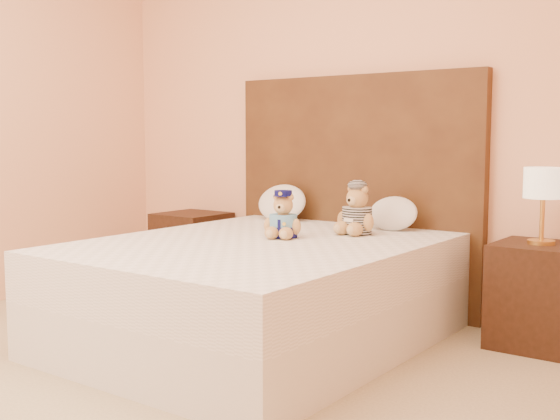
{
  "coord_description": "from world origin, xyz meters",
  "views": [
    {
      "loc": [
        2.29,
        -1.73,
        1.11
      ],
      "look_at": [
        -0.04,
        1.45,
        0.69
      ],
      "focal_mm": 45.0,
      "sensor_mm": 36.0,
      "label": 1
    }
  ],
  "objects_px": {
    "lamp": "(543,187)",
    "nightstand_left": "(192,250)",
    "pillow_right": "(393,212)",
    "nightstand_right": "(539,295)",
    "teddy_prisoner": "(357,209)",
    "teddy_police": "(283,214)",
    "pillow_left": "(282,201)",
    "bed": "(259,291)"
  },
  "relations": [
    {
      "from": "bed",
      "to": "nightstand_left",
      "type": "distance_m",
      "value": 1.48
    },
    {
      "from": "teddy_police",
      "to": "lamp",
      "type": "bearing_deg",
      "value": 9.8
    },
    {
      "from": "bed",
      "to": "teddy_prisoner",
      "type": "height_order",
      "value": "teddy_prisoner"
    },
    {
      "from": "teddy_police",
      "to": "pillow_left",
      "type": "xyz_separation_m",
      "value": [
        -0.48,
        0.65,
        0.0
      ]
    },
    {
      "from": "bed",
      "to": "teddy_police",
      "type": "xyz_separation_m",
      "value": [
        0.03,
        0.18,
        0.41
      ]
    },
    {
      "from": "nightstand_right",
      "to": "teddy_police",
      "type": "distance_m",
      "value": 1.43
    },
    {
      "from": "lamp",
      "to": "teddy_prisoner",
      "type": "height_order",
      "value": "lamp"
    },
    {
      "from": "bed",
      "to": "lamp",
      "type": "height_order",
      "value": "lamp"
    },
    {
      "from": "lamp",
      "to": "pillow_right",
      "type": "distance_m",
      "value": 0.9
    },
    {
      "from": "bed",
      "to": "nightstand_right",
      "type": "relative_size",
      "value": 3.64
    },
    {
      "from": "nightstand_left",
      "to": "teddy_police",
      "type": "relative_size",
      "value": 2.11
    },
    {
      "from": "lamp",
      "to": "pillow_right",
      "type": "height_order",
      "value": "lamp"
    },
    {
      "from": "lamp",
      "to": "nightstand_left",
      "type": "bearing_deg",
      "value": 180.0
    },
    {
      "from": "teddy_prisoner",
      "to": "teddy_police",
      "type": "bearing_deg",
      "value": -118.85
    },
    {
      "from": "teddy_police",
      "to": "pillow_left",
      "type": "relative_size",
      "value": 0.7
    },
    {
      "from": "pillow_right",
      "to": "teddy_police",
      "type": "bearing_deg",
      "value": -117.75
    },
    {
      "from": "nightstand_left",
      "to": "pillow_left",
      "type": "xyz_separation_m",
      "value": [
        0.8,
        0.03,
        0.41
      ]
    },
    {
      "from": "lamp",
      "to": "pillow_right",
      "type": "bearing_deg",
      "value": 178.04
    },
    {
      "from": "teddy_prisoner",
      "to": "nightstand_right",
      "type": "bearing_deg",
      "value": 20.96
    },
    {
      "from": "lamp",
      "to": "teddy_police",
      "type": "distance_m",
      "value": 1.38
    },
    {
      "from": "bed",
      "to": "teddy_prisoner",
      "type": "bearing_deg",
      "value": 62.18
    },
    {
      "from": "pillow_right",
      "to": "nightstand_right",
      "type": "bearing_deg",
      "value": -1.96
    },
    {
      "from": "bed",
      "to": "teddy_prisoner",
      "type": "xyz_separation_m",
      "value": [
        0.29,
        0.55,
        0.42
      ]
    },
    {
      "from": "nightstand_left",
      "to": "pillow_left",
      "type": "height_order",
      "value": "pillow_left"
    },
    {
      "from": "nightstand_right",
      "to": "pillow_left",
      "type": "xyz_separation_m",
      "value": [
        -1.7,
        0.03,
        0.41
      ]
    },
    {
      "from": "nightstand_left",
      "to": "lamp",
      "type": "height_order",
      "value": "lamp"
    },
    {
      "from": "nightstand_right",
      "to": "teddy_police",
      "type": "xyz_separation_m",
      "value": [
        -1.22,
        -0.62,
        0.41
      ]
    },
    {
      "from": "lamp",
      "to": "teddy_police",
      "type": "height_order",
      "value": "lamp"
    },
    {
      "from": "bed",
      "to": "nightstand_left",
      "type": "xyz_separation_m",
      "value": [
        -1.25,
        0.8,
        -0.0
      ]
    },
    {
      "from": "teddy_prisoner",
      "to": "lamp",
      "type": "bearing_deg",
      "value": 20.96
    },
    {
      "from": "teddy_police",
      "to": "pillow_right",
      "type": "relative_size",
      "value": 0.83
    },
    {
      "from": "nightstand_right",
      "to": "pillow_right",
      "type": "relative_size",
      "value": 1.76
    },
    {
      "from": "nightstand_left",
      "to": "teddy_prisoner",
      "type": "relative_size",
      "value": 1.91
    },
    {
      "from": "teddy_police",
      "to": "pillow_right",
      "type": "height_order",
      "value": "teddy_police"
    },
    {
      "from": "teddy_police",
      "to": "nightstand_left",
      "type": "bearing_deg",
      "value": 137.07
    },
    {
      "from": "teddy_police",
      "to": "nightstand_right",
      "type": "bearing_deg",
      "value": 9.8
    },
    {
      "from": "bed",
      "to": "nightstand_left",
      "type": "height_order",
      "value": "same"
    },
    {
      "from": "lamp",
      "to": "teddy_police",
      "type": "relative_size",
      "value": 1.54
    },
    {
      "from": "nightstand_left",
      "to": "teddy_prisoner",
      "type": "bearing_deg",
      "value": -9.32
    },
    {
      "from": "nightstand_left",
      "to": "pillow_left",
      "type": "distance_m",
      "value": 0.9
    },
    {
      "from": "nightstand_right",
      "to": "lamp",
      "type": "distance_m",
      "value": 0.57
    },
    {
      "from": "nightstand_left",
      "to": "pillow_left",
      "type": "bearing_deg",
      "value": 2.15
    }
  ]
}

